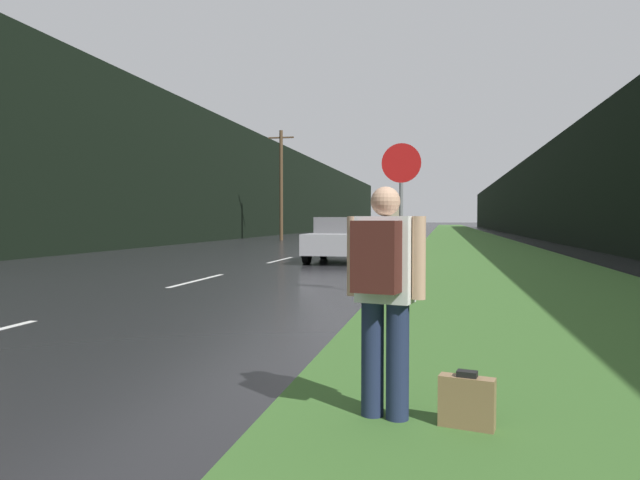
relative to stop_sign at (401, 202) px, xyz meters
The scene contains 11 objects.
grass_verge 30.02m from the stop_sign, 85.25° to the left, with size 6.00×240.00×0.02m, color #386028.
lane_stripe_c 5.57m from the stop_sign, 158.12° to the left, with size 0.12×3.00×0.01m, color silver.
lane_stripe_d 10.37m from the stop_sign, 118.67° to the left, with size 0.12×3.00×0.01m, color silver.
treeline_far_side 42.77m from the stop_sign, 110.98° to the left, with size 2.00×140.00×8.61m, color black.
treeline_near_side 40.79m from the stop_sign, 77.99° to the left, with size 2.00×140.00×6.55m, color black.
utility_pole_far 29.67m from the stop_sign, 110.37° to the left, with size 1.80×0.24×7.63m.
stop_sign is the anchor object (origin of this frame).
hitchhiker_with_backpack 6.56m from the stop_sign, 86.92° to the right, with size 0.57×0.47×1.67m.
suitcase 6.80m from the stop_sign, 81.97° to the right, with size 0.39×0.20×0.41m.
car_passing_near 9.25m from the stop_sign, 107.15° to the left, with size 1.90×4.27×1.52m.
delivery_truck 83.61m from the stop_sign, 94.87° to the left, with size 2.40×7.10×3.32m.
Camera 1 is at (5.66, -0.37, 1.43)m, focal length 32.00 mm.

